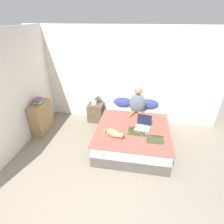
{
  "coord_description": "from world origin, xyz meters",
  "views": [
    {
      "loc": [
        0.5,
        -1.17,
        2.72
      ],
      "look_at": [
        -0.07,
        2.17,
        0.85
      ],
      "focal_mm": 28.0,
      "sensor_mm": 36.0,
      "label": 1
    }
  ],
  "objects": [
    {
      "name": "book_stack_top",
      "position": [
        -1.96,
        2.36,
        0.88
      ],
      "size": [
        0.19,
        0.23,
        0.13
      ],
      "color": "#3D7A51",
      "rests_on": "bookshelf"
    },
    {
      "name": "bookshelf",
      "position": [
        -1.96,
        2.36,
        0.41
      ],
      "size": [
        0.27,
        0.69,
        0.81
      ],
      "color": "#99754C",
      "rests_on": "ground_plane"
    },
    {
      "name": "wall_side",
      "position": [
        -2.15,
        1.68,
        1.27
      ],
      "size": [
        0.05,
        4.36,
        2.55
      ],
      "color": "silver",
      "rests_on": "ground_plane"
    },
    {
      "name": "nightstand",
      "position": [
        -0.71,
        3.12,
        0.26
      ],
      "size": [
        0.42,
        0.42,
        0.53
      ],
      "color": "brown",
      "rests_on": "ground_plane"
    },
    {
      "name": "wall_back",
      "position": [
        0.0,
        3.39,
        1.27
      ],
      "size": [
        5.24,
        0.05,
        2.55
      ],
      "color": "silver",
      "rests_on": "ground_plane"
    },
    {
      "name": "cat_tabby",
      "position": [
        0.04,
        1.76,
        0.58
      ],
      "size": [
        0.45,
        0.36,
        0.17
      ],
      "rotation": [
        0.0,
        0.0,
        -0.49
      ],
      "color": "tan",
      "rests_on": "bed"
    },
    {
      "name": "pillow_far",
      "position": [
        0.77,
        3.17,
        0.63
      ],
      "size": [
        0.52,
        0.24,
        0.26
      ],
      "color": "navy",
      "rests_on": "bed"
    },
    {
      "name": "person_sitting",
      "position": [
        0.46,
        2.88,
        0.79
      ],
      "size": [
        0.41,
        0.4,
        0.7
      ],
      "color": "slate",
      "rests_on": "bed"
    },
    {
      "name": "bed",
      "position": [
        0.41,
        2.31,
        0.25
      ],
      "size": [
        1.62,
        2.02,
        0.5
      ],
      "color": "#4C4742",
      "rests_on": "ground_plane"
    },
    {
      "name": "laptop_open",
      "position": [
        0.64,
        2.22,
        0.55
      ],
      "size": [
        0.37,
        0.35,
        0.26
      ],
      "rotation": [
        0.0,
        0.0,
        -0.18
      ],
      "color": "#B7B7BC",
      "rests_on": "bed"
    },
    {
      "name": "pillow_near",
      "position": [
        0.06,
        3.17,
        0.63
      ],
      "size": [
        0.52,
        0.24,
        0.26
      ],
      "color": "navy",
      "rests_on": "bed"
    },
    {
      "name": "table_lamp",
      "position": [
        -0.74,
        3.1,
        0.88
      ],
      "size": [
        0.24,
        0.24,
        0.5
      ],
      "color": "beige",
      "rests_on": "nightstand"
    }
  ]
}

